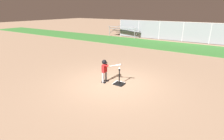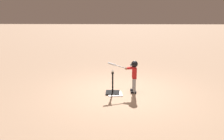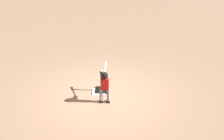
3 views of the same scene
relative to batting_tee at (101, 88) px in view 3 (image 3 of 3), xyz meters
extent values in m
plane|color=#93755B|center=(-0.29, -0.05, -0.09)|extent=(90.00, 90.00, 0.00)
cube|color=white|center=(-0.08, 0.08, -0.08)|extent=(0.49, 0.49, 0.02)
cube|color=black|center=(0.00, 0.00, -0.07)|extent=(0.44, 0.40, 0.04)
cylinder|color=black|center=(0.00, 0.00, 0.25)|extent=(0.05, 0.05, 0.61)
cylinder|color=black|center=(0.00, 0.00, 0.58)|extent=(0.08, 0.08, 0.05)
cylinder|color=gray|center=(-0.69, -0.03, 0.14)|extent=(0.10, 0.10, 0.47)
cube|color=black|center=(-0.67, -0.03, -0.06)|extent=(0.18, 0.09, 0.06)
cylinder|color=gray|center=(-0.69, -0.26, 0.14)|extent=(0.10, 0.10, 0.47)
cube|color=black|center=(-0.67, -0.26, -0.06)|extent=(0.18, 0.09, 0.06)
cube|color=red|center=(-0.69, -0.14, 0.55)|extent=(0.14, 0.25, 0.35)
sphere|color=#936B4C|center=(-0.69, -0.14, 0.83)|extent=(0.18, 0.18, 0.18)
sphere|color=black|center=(-0.69, -0.14, 0.84)|extent=(0.21, 0.21, 0.21)
cube|color=black|center=(-0.60, -0.14, 0.81)|extent=(0.11, 0.16, 0.01)
cylinder|color=red|center=(-0.56, -0.10, 0.71)|extent=(0.29, 0.15, 0.10)
cylinder|color=red|center=(-0.56, -0.18, 0.71)|extent=(0.29, 0.15, 0.10)
sphere|color=#936B4C|center=(-0.43, -0.14, 0.69)|extent=(0.09, 0.09, 0.09)
cylinder|color=silver|center=(-0.14, -0.14, 0.78)|extent=(0.57, 0.04, 0.20)
cylinder|color=silver|center=(0.04, -0.13, 0.84)|extent=(0.26, 0.07, 0.13)
cylinder|color=black|center=(-0.45, -0.14, 0.69)|extent=(0.03, 0.05, 0.05)
sphere|color=white|center=(0.00, 0.00, 0.64)|extent=(0.07, 0.07, 0.07)
camera|label=1|loc=(3.62, -6.01, 3.00)|focal=28.00mm
camera|label=2|loc=(-0.21, 6.58, 2.40)|focal=35.00mm
camera|label=3|loc=(-8.79, -0.52, 5.17)|focal=50.00mm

